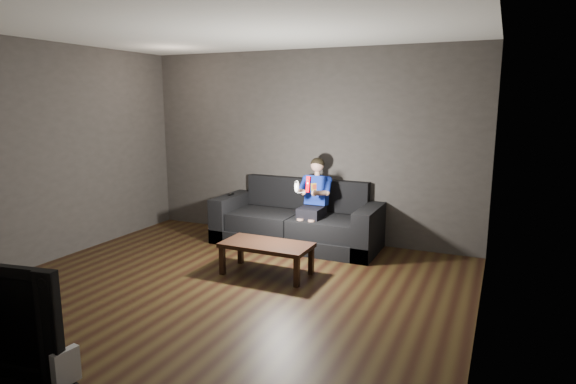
% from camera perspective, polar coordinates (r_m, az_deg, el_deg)
% --- Properties ---
extents(floor, '(5.00, 5.00, 0.00)m').
position_cam_1_polar(floor, '(5.10, -8.95, -12.31)').
color(floor, black).
rests_on(floor, ground).
extents(back_wall, '(5.00, 0.04, 2.70)m').
position_cam_1_polar(back_wall, '(6.95, 2.11, 5.49)').
color(back_wall, '#35312E').
rests_on(back_wall, ground).
extents(left_wall, '(0.04, 5.00, 2.70)m').
position_cam_1_polar(left_wall, '(6.46, -28.25, 3.83)').
color(left_wall, '#35312E').
rests_on(left_wall, ground).
extents(right_wall, '(0.04, 5.00, 2.70)m').
position_cam_1_polar(right_wall, '(3.96, 22.33, 0.68)').
color(right_wall, '#35312E').
rests_on(right_wall, ground).
extents(ceiling, '(5.00, 5.00, 0.02)m').
position_cam_1_polar(ceiling, '(4.75, -9.95, 19.24)').
color(ceiling, silver).
rests_on(ceiling, back_wall).
extents(sofa, '(2.30, 0.99, 0.89)m').
position_cam_1_polar(sofa, '(6.77, 1.22, -3.75)').
color(sofa, black).
rests_on(sofa, floor).
extents(child, '(0.45, 0.55, 1.11)m').
position_cam_1_polar(child, '(6.52, 3.12, -0.31)').
color(child, black).
rests_on(child, sofa).
extents(wii_remote_red, '(0.05, 0.08, 0.21)m').
position_cam_1_polar(wii_remote_red, '(6.06, 2.42, 0.91)').
color(wii_remote_red, '#C3000B').
rests_on(wii_remote_red, child).
extents(nunchuk_white, '(0.09, 0.11, 0.17)m').
position_cam_1_polar(nunchuk_white, '(6.13, 1.05, 0.68)').
color(nunchuk_white, white).
rests_on(nunchuk_white, child).
extents(wii_remote_black, '(0.05, 0.14, 0.03)m').
position_cam_1_polar(wii_remote_black, '(7.08, -6.78, -0.27)').
color(wii_remote_black, black).
rests_on(wii_remote_black, sofa).
extents(coffee_table, '(1.04, 0.52, 0.38)m').
position_cam_1_polar(coffee_table, '(5.58, -2.55, -6.57)').
color(coffee_table, black).
rests_on(coffee_table, floor).
extents(wii_console, '(0.06, 0.15, 0.19)m').
position_cam_1_polar(wii_console, '(2.95, -24.83, -18.32)').
color(wii_console, white).
rests_on(wii_console, media_console).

